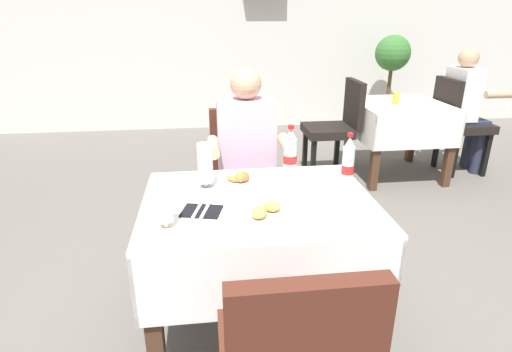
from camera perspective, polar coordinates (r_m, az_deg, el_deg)
The scene contains 18 objects.
ground_plane at distance 2.28m, azimuth 2.73°, elevation -21.79°, with size 11.00×11.00×0.00m, color #66605B.
back_wall at distance 6.00m, azimuth -4.39°, elevation 20.24°, with size 11.00×0.12×2.86m, color silver.
main_dining_table at distance 2.04m, azimuth 0.35°, elevation -7.74°, with size 1.09×0.83×0.74m.
chair_far_diner_seat at distance 2.77m, azimuth -1.79°, elevation 0.18°, with size 0.44×0.50×0.97m.
seated_diner_far at distance 2.62m, azimuth -1.20°, elevation 2.54°, with size 0.50×0.46×1.26m.
plate_near_camera at distance 1.78m, azimuth 1.38°, elevation -5.20°, with size 0.24×0.24×0.06m.
plate_far_diner at distance 2.13m, azimuth -2.12°, elevation -0.57°, with size 0.25×0.25×0.07m.
beer_glass_left at distance 1.70m, azimuth -12.50°, elevation -3.98°, with size 0.07×0.07×0.20m.
beer_glass_middle at distance 2.06m, azimuth -7.00°, elevation 1.35°, with size 0.07×0.07×0.23m.
cola_bottle_primary at distance 2.11m, azimuth 12.56°, elevation 1.69°, with size 0.06×0.06×0.28m.
cola_bottle_secondary at distance 2.22m, azimuth 4.73°, elevation 3.08°, with size 0.07×0.07×0.28m.
napkin_cutlery_set at distance 1.85m, azimuth -7.50°, elevation -4.78°, with size 0.20×0.20×0.01m.
background_dining_table at distance 4.38m, azimuth 19.02°, elevation 7.08°, with size 0.85×0.87×0.74m.
background_chair_left at distance 4.14m, azimuth 11.05°, elevation 7.08°, with size 0.50×0.44×0.97m.
background_chair_right at distance 4.69m, azimuth 26.06°, elevation 6.96°, with size 0.50×0.44×0.97m.
background_patron at distance 4.68m, azimuth 26.88°, elevation 8.79°, with size 0.46×0.50×1.26m.
background_table_tumbler at distance 4.25m, azimuth 18.70°, elevation 10.08°, with size 0.06×0.06×0.11m, color gold.
potted_plant_corner at distance 6.06m, azimuth 17.99°, elevation 12.93°, with size 0.46×0.46×1.30m.
Camera 1 is at (-0.30, -1.63, 1.57)m, focal length 29.05 mm.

